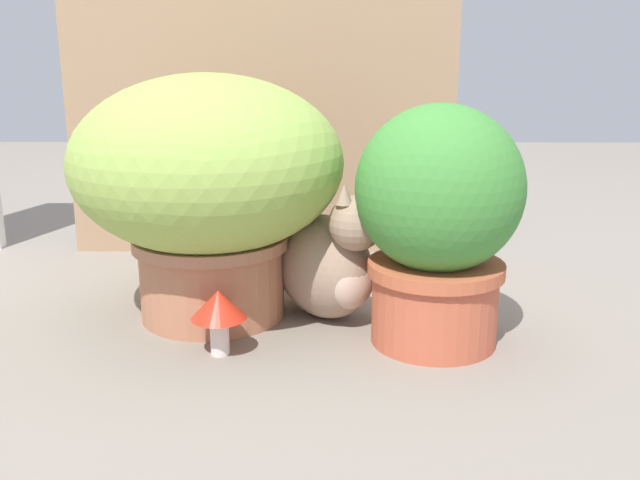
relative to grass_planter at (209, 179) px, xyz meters
name	(u,v)px	position (x,y,z in m)	size (l,w,h in m)	color
ground_plane	(253,328)	(0.09, -0.08, -0.30)	(6.00, 6.00, 0.00)	gray
cardboard_backdrop	(261,96)	(0.07, 0.51, 0.14)	(1.05, 0.03, 0.87)	tan
grass_planter	(209,179)	(0.00, 0.00, 0.00)	(0.56, 0.56, 0.51)	#B47252
leafy_planter	(438,218)	(0.45, -0.14, -0.05)	(0.31, 0.31, 0.46)	#C35A3E
cat	(329,262)	(0.25, -0.01, -0.17)	(0.29, 0.37, 0.32)	#9F816C
mushroom_ornament_red	(219,309)	(0.04, -0.20, -0.21)	(0.10, 0.10, 0.13)	silver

